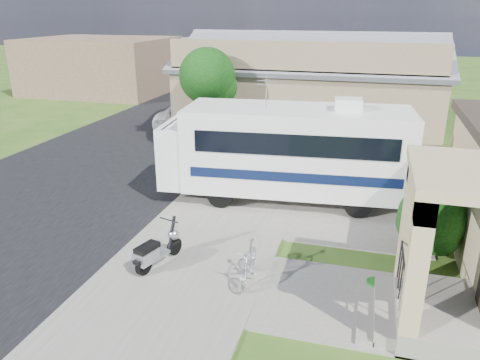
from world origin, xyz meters
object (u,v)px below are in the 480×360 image
(motorhome, at_px, (287,149))
(bicycle, at_px, (248,265))
(pickup_truck, at_px, (193,113))
(shrub, at_px, (435,214))
(van, at_px, (223,92))
(scooter, at_px, (156,251))
(garden_hose, at_px, (375,286))

(motorhome, bearing_deg, bicycle, -94.32)
(bicycle, xyz_separation_m, pickup_truck, (-6.78, 13.87, 0.31))
(shrub, bearing_deg, pickup_truck, 134.01)
(bicycle, height_order, van, van)
(scooter, relative_size, van, 0.28)
(garden_hose, bearing_deg, shrub, 55.85)
(motorhome, height_order, bicycle, motorhome)
(pickup_truck, xyz_separation_m, van, (-0.37, 6.44, 0.06))
(van, bearing_deg, pickup_truck, -88.72)
(scooter, xyz_separation_m, bicycle, (2.35, 0.01, -0.01))
(motorhome, height_order, shrub, motorhome)
(pickup_truck, height_order, van, van)
(garden_hose, bearing_deg, van, 116.86)
(bicycle, bearing_deg, scooter, 178.40)
(pickup_truck, height_order, garden_hose, pickup_truck)
(scooter, distance_m, van, 20.88)
(shrub, xyz_separation_m, bicycle, (-4.22, -2.48, -0.72))
(bicycle, bearing_deg, shrub, 28.73)
(motorhome, bearing_deg, pickup_truck, 122.29)
(motorhome, relative_size, van, 1.42)
(motorhome, distance_m, garden_hose, 5.87)
(scooter, bearing_deg, pickup_truck, 123.77)
(motorhome, bearing_deg, van, 109.56)
(bicycle, bearing_deg, pickup_truck, 114.27)
(pickup_truck, bearing_deg, bicycle, 113.55)
(shrub, xyz_separation_m, garden_hose, (-1.34, -1.97, -1.10))
(shrub, relative_size, bicycle, 1.48)
(shrub, height_order, van, shrub)
(scooter, xyz_separation_m, van, (-4.80, 20.31, 0.35))
(shrub, bearing_deg, bicycle, -149.49)
(pickup_truck, distance_m, garden_hose, 16.50)
(shrub, height_order, pickup_truck, shrub)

